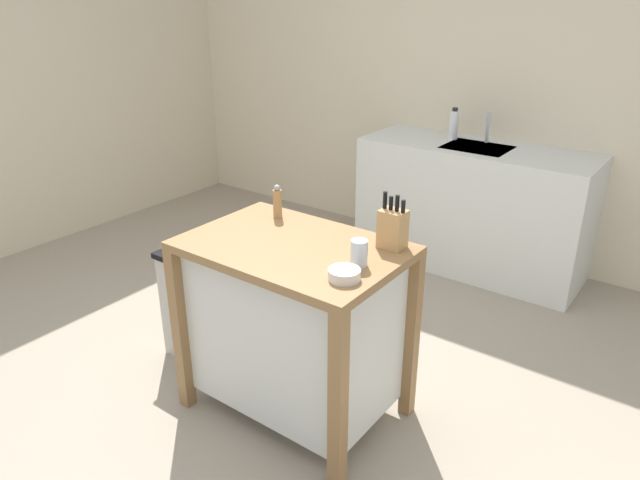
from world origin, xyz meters
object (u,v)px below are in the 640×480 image
(kitchen_island, at_px, (294,321))
(trash_bin, at_px, (199,304))
(knife_block, at_px, (393,228))
(bottle_dish_soap, at_px, (453,124))
(drinking_cup, at_px, (359,253))
(sink_faucet, at_px, (488,127))
(pepper_grinder, at_px, (277,202))
(bowl_stoneware_deep, at_px, (344,274))

(kitchen_island, height_order, trash_bin, kitchen_island)
(knife_block, relative_size, bottle_dish_soap, 1.08)
(knife_block, bearing_deg, drinking_cup, -94.24)
(drinking_cup, xyz_separation_m, bottle_dish_soap, (-0.58, 2.14, 0.07))
(knife_block, distance_m, sink_faucet, 1.98)
(knife_block, xyz_separation_m, sink_faucet, (-0.35, 1.95, 0.04))
(kitchen_island, xyz_separation_m, pepper_grinder, (-0.26, 0.21, 0.47))
(pepper_grinder, bearing_deg, sink_faucet, 82.10)
(bottle_dish_soap, bearing_deg, trash_bin, -103.32)
(trash_bin, height_order, bottle_dish_soap, bottle_dish_soap)
(kitchen_island, bearing_deg, sink_faucet, 89.74)
(bottle_dish_soap, bearing_deg, sink_faucet, 10.56)
(drinking_cup, xyz_separation_m, trash_bin, (-1.07, 0.06, -0.63))
(kitchen_island, bearing_deg, bottle_dish_soap, 96.19)
(sink_faucet, relative_size, bottle_dish_soap, 0.97)
(bowl_stoneware_deep, bearing_deg, trash_bin, 169.80)
(kitchen_island, bearing_deg, pepper_grinder, 141.46)
(knife_block, xyz_separation_m, bottle_dish_soap, (-0.60, 1.91, 0.03))
(sink_faucet, bearing_deg, kitchen_island, -90.26)
(knife_block, relative_size, drinking_cup, 2.21)
(kitchen_island, bearing_deg, bowl_stoneware_deep, -21.16)
(drinking_cup, bearing_deg, bottle_dish_soap, 105.12)
(kitchen_island, distance_m, bottle_dish_soap, 2.21)
(drinking_cup, height_order, trash_bin, drinking_cup)
(bowl_stoneware_deep, bearing_deg, kitchen_island, 158.84)
(bowl_stoneware_deep, height_order, sink_faucet, sink_faucet)
(bowl_stoneware_deep, relative_size, sink_faucet, 0.58)
(sink_faucet, bearing_deg, bowl_stoneware_deep, -81.22)
(kitchen_island, xyz_separation_m, bowl_stoneware_deep, (0.37, -0.14, 0.41))
(drinking_cup, bearing_deg, trash_bin, 176.76)
(bowl_stoneware_deep, relative_size, trash_bin, 0.20)
(drinking_cup, height_order, pepper_grinder, pepper_grinder)
(sink_faucet, bearing_deg, pepper_grinder, -97.90)
(knife_block, height_order, sink_faucet, knife_block)
(bowl_stoneware_deep, bearing_deg, pepper_grinder, 150.85)
(sink_faucet, bearing_deg, knife_block, -79.70)
(knife_block, xyz_separation_m, trash_bin, (-1.09, -0.17, -0.66))
(drinking_cup, distance_m, pepper_grinder, 0.65)
(kitchen_island, bearing_deg, drinking_cup, -1.09)
(pepper_grinder, xyz_separation_m, sink_faucet, (0.27, 1.97, 0.05))
(knife_block, bearing_deg, bottle_dish_soap, 107.37)
(knife_block, bearing_deg, trash_bin, -170.89)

